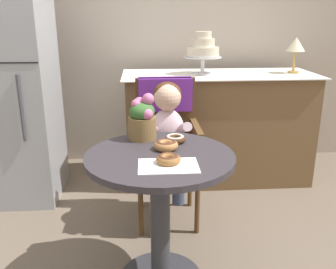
% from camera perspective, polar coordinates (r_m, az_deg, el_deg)
% --- Properties ---
extents(back_wall, '(4.80, 0.10, 2.70)m').
position_cam_1_polar(back_wall, '(3.50, -2.99, 17.88)').
color(back_wall, '#B2A393').
rests_on(back_wall, ground).
extents(cafe_table, '(0.72, 0.72, 0.72)m').
position_cam_1_polar(cafe_table, '(1.85, -1.22, -9.19)').
color(cafe_table, '#332D33').
rests_on(cafe_table, ground).
extents(wicker_chair, '(0.42, 0.45, 0.95)m').
position_cam_1_polar(wicker_chair, '(2.47, -0.30, 1.18)').
color(wicker_chair, brown).
rests_on(wicker_chair, ground).
extents(seated_child, '(0.27, 0.32, 0.73)m').
position_cam_1_polar(seated_child, '(2.31, -0.04, 0.98)').
color(seated_child, silver).
rests_on(seated_child, ground).
extents(paper_napkin, '(0.27, 0.18, 0.00)m').
position_cam_1_polar(paper_napkin, '(1.63, 0.04, -4.85)').
color(paper_napkin, white).
rests_on(paper_napkin, cafe_table).
extents(donut_front, '(0.11, 0.11, 0.04)m').
position_cam_1_polar(donut_front, '(1.65, 0.06, -3.76)').
color(donut_front, '#936033').
rests_on(donut_front, cafe_table).
extents(donut_mid, '(0.11, 0.11, 0.04)m').
position_cam_1_polar(donut_mid, '(1.93, 1.11, -0.61)').
color(donut_mid, '#4C2D19').
rests_on(donut_mid, cafe_table).
extents(donut_side, '(0.12, 0.12, 0.05)m').
position_cam_1_polar(donut_side, '(1.82, -0.30, -1.57)').
color(donut_side, '#AD7542').
rests_on(donut_side, cafe_table).
extents(flower_vase, '(0.15, 0.15, 0.25)m').
position_cam_1_polar(flower_vase, '(1.96, -3.96, 2.51)').
color(flower_vase, brown).
rests_on(flower_vase, cafe_table).
extents(display_counter, '(1.56, 0.62, 0.90)m').
position_cam_1_polar(display_counter, '(3.15, 7.58, 1.19)').
color(display_counter, brown).
rests_on(display_counter, ground).
extents(tiered_cake_stand, '(0.30, 0.30, 0.33)m').
position_cam_1_polar(tiered_cake_stand, '(3.00, 5.38, 12.91)').
color(tiered_cake_stand, silver).
rests_on(tiered_cake_stand, display_counter).
extents(table_lamp, '(0.15, 0.15, 0.28)m').
position_cam_1_polar(table_lamp, '(3.20, 19.06, 12.77)').
color(table_lamp, '#B28C47').
rests_on(table_lamp, display_counter).
extents(refrigerator, '(0.64, 0.63, 1.70)m').
position_cam_1_polar(refrigerator, '(2.96, -23.39, 6.68)').
color(refrigerator, '#9EA0A5').
rests_on(refrigerator, ground).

